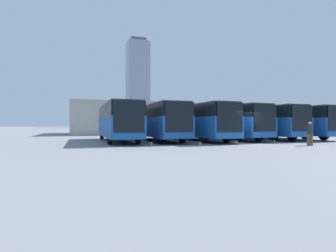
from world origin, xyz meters
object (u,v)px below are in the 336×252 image
(bus_1, at_px, (258,122))
(bus_3, at_px, (196,121))
(pedestrian, at_px, (310,133))
(bus_4, at_px, (157,121))
(bus_5, at_px, (117,121))
(bus_0, at_px, (287,122))
(bus_2, at_px, (226,122))

(bus_1, bearing_deg, bus_3, 3.37)
(bus_1, relative_size, pedestrian, 6.92)
(bus_3, distance_m, bus_4, 3.75)
(bus_1, distance_m, pedestrian, 8.98)
(bus_4, distance_m, bus_5, 3.64)
(bus_0, relative_size, bus_2, 1.00)
(bus_5, distance_m, pedestrian, 15.44)
(bus_3, distance_m, pedestrian, 9.69)
(bus_2, bearing_deg, bus_3, 9.93)
(bus_1, relative_size, bus_4, 1.00)
(bus_3, height_order, bus_4, same)
(bus_0, bearing_deg, bus_3, 0.93)
(pedestrian, bearing_deg, bus_3, -29.25)
(bus_5, bearing_deg, bus_1, 177.59)
(bus_2, height_order, pedestrian, bus_2)
(bus_0, height_order, bus_4, same)
(bus_5, height_order, pedestrian, bus_5)
(pedestrian, bearing_deg, bus_5, -7.69)
(bus_3, bearing_deg, bus_1, -176.63)
(bus_3, xyz_separation_m, pedestrian, (-4.95, 8.28, -0.91))
(bus_0, distance_m, bus_3, 10.90)
(bus_0, bearing_deg, pedestrian, 55.11)
(bus_0, relative_size, bus_5, 1.00)
(bus_1, xyz_separation_m, bus_3, (7.27, 0.35, 0.00))
(bus_2, relative_size, pedestrian, 6.92)
(bus_2, distance_m, pedestrian, 9.02)
(bus_3, height_order, pedestrian, bus_3)
(bus_0, xyz_separation_m, bus_1, (3.63, -0.29, 0.00))
(bus_0, xyz_separation_m, bus_3, (10.90, 0.06, 0.00))
(bus_2, relative_size, bus_5, 1.00)
(bus_2, relative_size, bus_4, 1.00)
(bus_0, distance_m, bus_5, 18.20)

